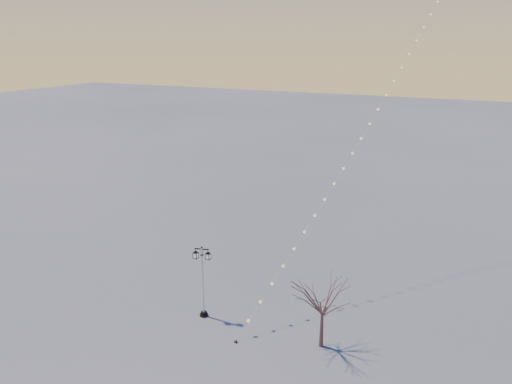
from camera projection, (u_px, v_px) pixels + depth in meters
The scene contains 4 objects.
ground at pixel (232, 328), 35.03m from camera, with size 300.00×300.00×0.00m, color #555656.
street_lamp at pixel (203, 278), 35.69m from camera, with size 1.33×0.70×5.37m.
bare_tree at pixel (323, 302), 32.05m from camera, with size 2.74×2.74×4.54m.
kite_train at pixel (395, 65), 42.42m from camera, with size 11.13×38.17×34.10m.
Camera 1 is at (14.84, -27.04, 19.11)m, focal length 35.81 mm.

